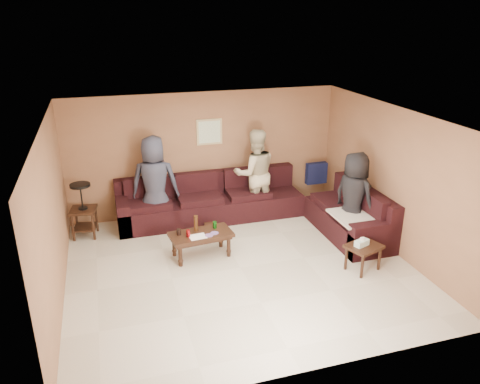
{
  "coord_description": "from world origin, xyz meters",
  "views": [
    {
      "loc": [
        -1.95,
        -6.45,
        3.98
      ],
      "look_at": [
        0.25,
        0.85,
        1.0
      ],
      "focal_mm": 35.0,
      "sensor_mm": 36.0,
      "label": 1
    }
  ],
  "objects_px": {
    "waste_bin": "(211,231)",
    "person_right": "(354,197)",
    "person_middle": "(255,173)",
    "side_table_right": "(363,248)",
    "person_left": "(155,183)",
    "sectional_sofa": "(258,209)",
    "coffee_table": "(201,236)",
    "end_table_left": "(83,209)"
  },
  "relations": [
    {
      "from": "waste_bin",
      "to": "person_right",
      "type": "relative_size",
      "value": 0.16
    },
    {
      "from": "person_middle",
      "to": "person_right",
      "type": "bearing_deg",
      "value": 132.76
    },
    {
      "from": "side_table_right",
      "to": "waste_bin",
      "type": "height_order",
      "value": "side_table_right"
    },
    {
      "from": "side_table_right",
      "to": "person_left",
      "type": "xyz_separation_m",
      "value": [
        -2.99,
        2.59,
        0.53
      ]
    },
    {
      "from": "sectional_sofa",
      "to": "person_right",
      "type": "xyz_separation_m",
      "value": [
        1.43,
        -1.11,
        0.51
      ]
    },
    {
      "from": "side_table_right",
      "to": "person_left",
      "type": "bearing_deg",
      "value": 139.1
    },
    {
      "from": "waste_bin",
      "to": "coffee_table",
      "type": "bearing_deg",
      "value": -117.37
    },
    {
      "from": "person_left",
      "to": "person_right",
      "type": "height_order",
      "value": "person_left"
    },
    {
      "from": "waste_bin",
      "to": "person_left",
      "type": "relative_size",
      "value": 0.15
    },
    {
      "from": "end_table_left",
      "to": "coffee_table",
      "type": "bearing_deg",
      "value": -35.86
    },
    {
      "from": "person_left",
      "to": "person_middle",
      "type": "xyz_separation_m",
      "value": [
        2.0,
        0.01,
        -0.01
      ]
    },
    {
      "from": "coffee_table",
      "to": "person_middle",
      "type": "distance_m",
      "value": 2.07
    },
    {
      "from": "waste_bin",
      "to": "person_middle",
      "type": "distance_m",
      "value": 1.55
    },
    {
      "from": "end_table_left",
      "to": "person_right",
      "type": "height_order",
      "value": "person_right"
    },
    {
      "from": "end_table_left",
      "to": "waste_bin",
      "type": "height_order",
      "value": "end_table_left"
    },
    {
      "from": "side_table_right",
      "to": "person_middle",
      "type": "distance_m",
      "value": 2.83
    },
    {
      "from": "person_left",
      "to": "sectional_sofa",
      "type": "bearing_deg",
      "value": 178.73
    },
    {
      "from": "person_middle",
      "to": "end_table_left",
      "type": "bearing_deg",
      "value": 2.58
    },
    {
      "from": "sectional_sofa",
      "to": "side_table_right",
      "type": "distance_m",
      "value": 2.39
    },
    {
      "from": "person_right",
      "to": "sectional_sofa",
      "type": "bearing_deg",
      "value": 29.15
    },
    {
      "from": "coffee_table",
      "to": "person_middle",
      "type": "height_order",
      "value": "person_middle"
    },
    {
      "from": "sectional_sofa",
      "to": "waste_bin",
      "type": "distance_m",
      "value": 1.07
    },
    {
      "from": "waste_bin",
      "to": "person_left",
      "type": "bearing_deg",
      "value": 140.22
    },
    {
      "from": "sectional_sofa",
      "to": "side_table_right",
      "type": "xyz_separation_m",
      "value": [
        1.07,
        -2.14,
        0.06
      ]
    },
    {
      "from": "person_middle",
      "to": "coffee_table",
      "type": "bearing_deg",
      "value": 46.54
    },
    {
      "from": "end_table_left",
      "to": "person_right",
      "type": "distance_m",
      "value": 4.95
    },
    {
      "from": "sectional_sofa",
      "to": "person_middle",
      "type": "bearing_deg",
      "value": 78.8
    },
    {
      "from": "person_left",
      "to": "person_middle",
      "type": "relative_size",
      "value": 1.01
    },
    {
      "from": "coffee_table",
      "to": "waste_bin",
      "type": "xyz_separation_m",
      "value": [
        0.33,
        0.64,
        -0.24
      ]
    },
    {
      "from": "end_table_left",
      "to": "person_left",
      "type": "relative_size",
      "value": 0.57
    },
    {
      "from": "side_table_right",
      "to": "person_left",
      "type": "height_order",
      "value": "person_left"
    },
    {
      "from": "sectional_sofa",
      "to": "person_middle",
      "type": "xyz_separation_m",
      "value": [
        0.09,
        0.47,
        0.58
      ]
    },
    {
      "from": "coffee_table",
      "to": "person_left",
      "type": "height_order",
      "value": "person_left"
    },
    {
      "from": "end_table_left",
      "to": "person_right",
      "type": "xyz_separation_m",
      "value": [
        4.69,
        -1.56,
        0.29
      ]
    },
    {
      "from": "side_table_right",
      "to": "waste_bin",
      "type": "bearing_deg",
      "value": 138.63
    },
    {
      "from": "end_table_left",
      "to": "waste_bin",
      "type": "distance_m",
      "value": 2.4
    },
    {
      "from": "coffee_table",
      "to": "side_table_right",
      "type": "height_order",
      "value": "coffee_table"
    },
    {
      "from": "end_table_left",
      "to": "person_middle",
      "type": "relative_size",
      "value": 0.57
    },
    {
      "from": "end_table_left",
      "to": "side_table_right",
      "type": "relative_size",
      "value": 1.6
    },
    {
      "from": "end_table_left",
      "to": "side_table_right",
      "type": "bearing_deg",
      "value": -30.83
    },
    {
      "from": "sectional_sofa",
      "to": "coffee_table",
      "type": "xyz_separation_m",
      "value": [
        -1.34,
        -0.93,
        0.05
      ]
    },
    {
      "from": "waste_bin",
      "to": "person_middle",
      "type": "height_order",
      "value": "person_middle"
    }
  ]
}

